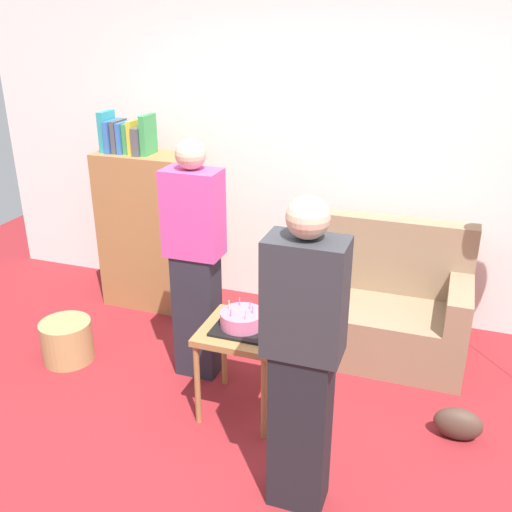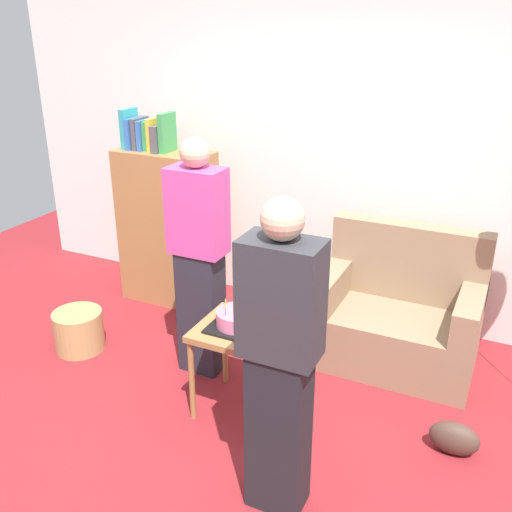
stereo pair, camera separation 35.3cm
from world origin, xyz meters
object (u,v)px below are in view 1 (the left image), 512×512
handbag (458,424)px  bookshelf (149,228)px  person_blowing_candles (195,261)px  person_holding_cake (303,361)px  couch (388,309)px  side_table (242,341)px  birthday_cake (242,320)px  wicker_basket (67,341)px

handbag → bookshelf: bearing=159.3°
person_blowing_candles → person_holding_cake: 1.31m
couch → side_table: couch is taller
side_table → person_blowing_candles: 0.62m
couch → person_blowing_candles: 1.46m
birthday_cake → handbag: birthday_cake is taller
birthday_cake → person_blowing_candles: person_blowing_candles is taller
person_holding_cake → handbag: bearing=-109.2°
couch → bookshelf: 2.02m
person_blowing_candles → birthday_cake: bearing=-23.1°
bookshelf → person_blowing_candles: bearing=-45.5°
side_table → person_holding_cake: bearing=-48.5°
birthday_cake → person_holding_cake: size_ratio=0.20×
side_table → handbag: bearing=7.0°
bookshelf → side_table: size_ratio=2.76×
bookshelf → person_holding_cake: size_ratio=0.99×
bookshelf → birthday_cake: bookshelf is taller
person_blowing_candles → handbag: size_ratio=5.82×
couch → side_table: size_ratio=1.88×
wicker_basket → handbag: wicker_basket is taller
person_holding_cake → person_blowing_candles: bearing=-16.8°
wicker_basket → couch: bearing=22.4°
bookshelf → handbag: (2.52, -0.95, -0.59)m
couch → side_table: bearing=-127.0°
birthday_cake → handbag: bearing=7.0°
bookshelf → person_holding_cake: (1.76, -1.70, 0.14)m
side_table → wicker_basket: side_table is taller
birthday_cake → wicker_basket: bearing=175.3°
person_holding_cake → handbag: (0.76, 0.75, -0.73)m
bookshelf → side_table: (1.23, -1.11, -0.19)m
person_blowing_candles → person_holding_cake: (0.96, -0.89, 0.00)m
birthday_cake → handbag: size_ratio=1.14×
side_table → handbag: 1.35m
side_table → handbag: (1.29, 0.16, -0.40)m
birthday_cake → person_blowing_candles: 0.56m
handbag → side_table: bearing=-173.0°
couch → birthday_cake: 1.28m
wicker_basket → person_holding_cake: bearing=-20.3°
bookshelf → wicker_basket: 1.14m
bookshelf → wicker_basket: bearing=-98.8°
wicker_basket → handbag: (2.67, 0.04, -0.05)m
couch → person_holding_cake: bearing=-98.1°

